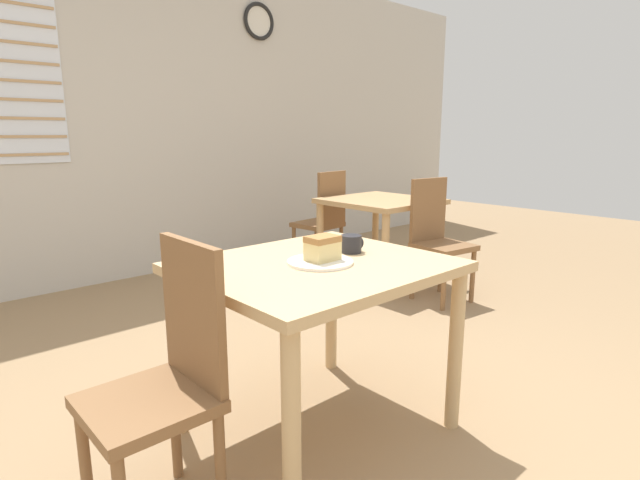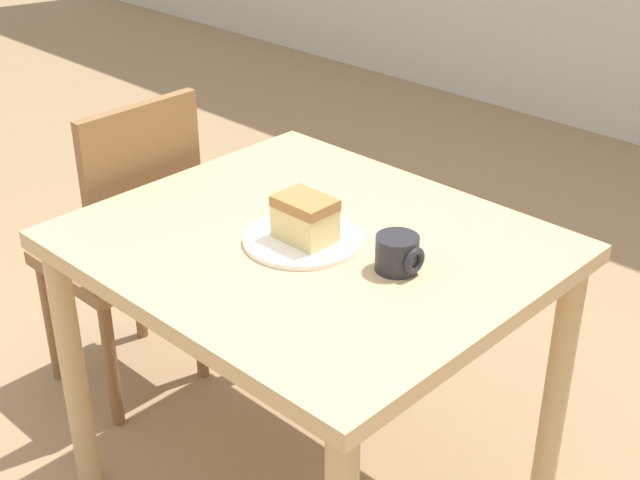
% 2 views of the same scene
% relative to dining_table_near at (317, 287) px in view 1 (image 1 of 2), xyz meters
% --- Properties ---
extents(ground_plane, '(14.00, 14.00, 0.00)m').
position_rel_dining_table_near_xyz_m(ground_plane, '(-0.10, -0.20, -0.63)').
color(ground_plane, '#997A56').
extents(wall_back, '(10.00, 0.10, 2.80)m').
position_rel_dining_table_near_xyz_m(wall_back, '(-0.11, 2.82, 0.78)').
color(wall_back, beige).
rests_on(wall_back, ground_plane).
extents(dining_table_near, '(0.98, 0.85, 0.73)m').
position_rel_dining_table_near_xyz_m(dining_table_near, '(0.00, 0.00, 0.00)').
color(dining_table_near, tan).
rests_on(dining_table_near, ground_plane).
extents(dining_table_far, '(0.81, 0.82, 0.71)m').
position_rel_dining_table_near_xyz_m(dining_table_far, '(1.85, 1.27, -0.04)').
color(dining_table_far, tan).
rests_on(dining_table_far, ground_plane).
extents(chair_near_window, '(0.37, 0.37, 0.91)m').
position_rel_dining_table_near_xyz_m(chair_near_window, '(-0.67, -0.04, -0.15)').
color(chair_near_window, brown).
rests_on(chair_near_window, ground_plane).
extents(chair_far_corner, '(0.42, 0.42, 0.91)m').
position_rel_dining_table_near_xyz_m(chair_far_corner, '(1.82, 0.68, -0.15)').
color(chair_far_corner, brown).
rests_on(chair_far_corner, ground_plane).
extents(chair_far_opposite, '(0.41, 0.41, 0.91)m').
position_rel_dining_table_near_xyz_m(chair_far_opposite, '(1.74, 1.85, -0.15)').
color(chair_far_opposite, brown).
rests_on(chair_far_opposite, ground_plane).
extents(plate, '(0.26, 0.26, 0.01)m').
position_rel_dining_table_near_xyz_m(plate, '(-0.00, -0.02, 0.11)').
color(plate, white).
rests_on(plate, dining_table_near).
extents(cake_slice, '(0.13, 0.09, 0.10)m').
position_rel_dining_table_near_xyz_m(cake_slice, '(0.01, -0.03, 0.17)').
color(cake_slice, '#E0C67F').
rests_on(cake_slice, plate).
extents(coffee_mug, '(0.10, 0.09, 0.08)m').
position_rel_dining_table_near_xyz_m(coffee_mug, '(0.23, 0.02, 0.14)').
color(coffee_mug, '#232328').
rests_on(coffee_mug, dining_table_near).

